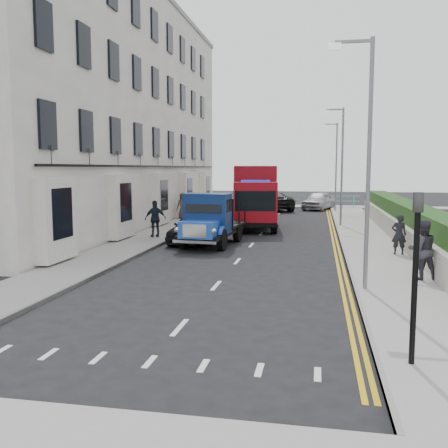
# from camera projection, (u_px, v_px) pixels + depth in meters

# --- Properties ---
(ground) EXTENTS (120.00, 120.00, 0.00)m
(ground) POSITION_uv_depth(u_px,v_px,m) (228.00, 272.00, 16.86)
(ground) COLOR black
(ground) RESTS_ON ground
(pavement_west) EXTENTS (2.40, 38.00, 0.12)m
(pavement_west) POSITION_uv_depth(u_px,v_px,m) (162.00, 233.00, 26.60)
(pavement_west) COLOR gray
(pavement_west) RESTS_ON ground
(pavement_east) EXTENTS (2.60, 38.00, 0.12)m
(pavement_east) POSITION_uv_depth(u_px,v_px,m) (366.00, 238.00, 24.66)
(pavement_east) COLOR gray
(pavement_east) RESTS_ON ground
(promenade) EXTENTS (30.00, 2.50, 0.12)m
(promenade) POSITION_uv_depth(u_px,v_px,m) (285.00, 206.00, 45.17)
(promenade) COLOR gray
(promenade) RESTS_ON ground
(sea_plane) EXTENTS (120.00, 120.00, 0.00)m
(sea_plane) POSITION_uv_depth(u_px,v_px,m) (298.00, 191.00, 75.45)
(sea_plane) COLOR slate
(sea_plane) RESTS_ON ground
(terrace_west) EXTENTS (6.31, 30.20, 14.25)m
(terrace_west) POSITION_uv_depth(u_px,v_px,m) (114.00, 108.00, 30.50)
(terrace_west) COLOR white
(terrace_west) RESTS_ON ground
(garden_east) EXTENTS (1.45, 28.00, 1.75)m
(garden_east) POSITION_uv_depth(u_px,v_px,m) (407.00, 222.00, 24.22)
(garden_east) COLOR #B2AD9E
(garden_east) RESTS_ON ground
(seafront_railing) EXTENTS (13.00, 0.08, 1.11)m
(seafront_railing) POSITION_uv_depth(u_px,v_px,m) (284.00, 201.00, 44.33)
(seafront_railing) COLOR #59B2A5
(seafront_railing) RESTS_ON ground
(lamp_near) EXTENTS (1.23, 0.18, 7.00)m
(lamp_near) POSITION_uv_depth(u_px,v_px,m) (365.00, 150.00, 13.69)
(lamp_near) COLOR slate
(lamp_near) RESTS_ON ground
(lamp_mid) EXTENTS (1.23, 0.18, 7.00)m
(lamp_mid) POSITION_uv_depth(u_px,v_px,m) (340.00, 160.00, 29.31)
(lamp_mid) COLOR slate
(lamp_mid) RESTS_ON ground
(lamp_far) EXTENTS (1.23, 0.18, 7.00)m
(lamp_far) POSITION_uv_depth(u_px,v_px,m) (335.00, 162.00, 39.08)
(lamp_far) COLOR slate
(lamp_far) RESTS_ON ground
(traffic_signal) EXTENTS (0.16, 0.20, 3.10)m
(traffic_signal) POSITION_uv_depth(u_px,v_px,m) (416.00, 253.00, 8.46)
(traffic_signal) COLOR black
(traffic_signal) RESTS_ON ground
(bedford_lorry) EXTENTS (2.37, 5.12, 2.35)m
(bedford_lorry) POSITION_uv_depth(u_px,v_px,m) (209.00, 223.00, 22.13)
(bedford_lorry) COLOR black
(bedford_lorry) RESTS_ON ground
(red_lorry) EXTENTS (3.22, 7.15, 3.62)m
(red_lorry) POSITION_uv_depth(u_px,v_px,m) (255.00, 195.00, 29.32)
(red_lorry) COLOR black
(red_lorry) RESTS_ON ground
(parked_car_front) EXTENTS (1.99, 4.27, 1.42)m
(parked_car_front) POSITION_uv_depth(u_px,v_px,m) (195.00, 228.00, 23.50)
(parked_car_front) COLOR black
(parked_car_front) RESTS_ON ground
(parked_car_mid) EXTENTS (1.70, 4.17, 1.34)m
(parked_car_mid) POSITION_uv_depth(u_px,v_px,m) (217.00, 219.00, 27.99)
(parked_car_mid) COLOR #5372B3
(parked_car_mid) RESTS_ON ground
(parked_car_rear) EXTENTS (2.11, 4.77, 1.36)m
(parked_car_rear) POSITION_uv_depth(u_px,v_px,m) (219.00, 210.00, 33.73)
(parked_car_rear) COLOR silver
(parked_car_rear) RESTS_ON ground
(seafront_car_left) EXTENTS (4.84, 6.37, 1.61)m
(seafront_car_left) POSITION_uv_depth(u_px,v_px,m) (269.00, 201.00, 41.39)
(seafront_car_left) COLOR black
(seafront_car_left) RESTS_ON ground
(seafront_car_right) EXTENTS (3.17, 4.84, 1.53)m
(seafront_car_right) POSITION_uv_depth(u_px,v_px,m) (319.00, 201.00, 42.14)
(seafront_car_right) COLOR #AFAFB4
(seafront_car_right) RESTS_ON ground
(pedestrian_east_near) EXTENTS (0.59, 0.39, 1.58)m
(pedestrian_east_near) POSITION_uv_depth(u_px,v_px,m) (399.00, 234.00, 19.56)
(pedestrian_east_near) COLOR black
(pedestrian_east_near) RESTS_ON pavement_east
(pedestrian_east_far) EXTENTS (1.03, 0.89, 1.82)m
(pedestrian_east_far) POSITION_uv_depth(u_px,v_px,m) (422.00, 250.00, 15.16)
(pedestrian_east_far) COLOR #35313C
(pedestrian_east_far) RESTS_ON pavement_east
(pedestrian_west_near) EXTENTS (1.13, 0.94, 1.80)m
(pedestrian_west_near) POSITION_uv_depth(u_px,v_px,m) (155.00, 219.00, 24.47)
(pedestrian_west_near) COLOR black
(pedestrian_west_near) RESTS_ON pavement_west
(pedestrian_west_far) EXTENTS (0.89, 0.61, 1.74)m
(pedestrian_west_far) POSITION_uv_depth(u_px,v_px,m) (183.00, 206.00, 33.44)
(pedestrian_west_far) COLOR #3F342D
(pedestrian_west_far) RESTS_ON pavement_west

